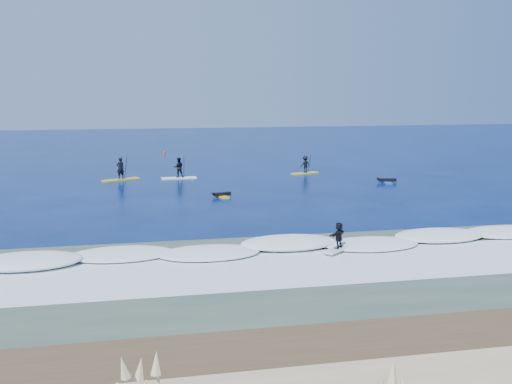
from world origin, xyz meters
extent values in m
plane|color=#031241|center=(0.00, 0.00, 0.00)|extent=(160.00, 160.00, 0.00)
cube|color=#483321|center=(0.00, -21.50, 0.00)|extent=(90.00, 5.00, 0.08)
cube|color=#354839|center=(0.00, -14.00, 0.01)|extent=(90.00, 13.00, 0.01)
cube|color=white|center=(0.00, -10.00, 0.00)|extent=(40.00, 6.00, 0.30)
cube|color=silver|center=(0.00, -13.00, 0.00)|extent=(34.00, 5.00, 0.02)
cube|color=gold|center=(-7.84, 13.44, 0.05)|extent=(3.24, 2.16, 0.11)
imported|color=black|center=(-7.84, 13.44, 1.03)|extent=(0.80, 0.70, 1.85)
cylinder|color=black|center=(-7.41, 13.66, 0.97)|extent=(0.37, 0.68, 2.16)
cube|color=black|center=(-7.41, 13.66, -0.05)|extent=(0.13, 0.03, 0.32)
cube|color=white|center=(-2.93, 13.43, 0.05)|extent=(3.02, 0.79, 0.10)
imported|color=black|center=(-2.93, 13.43, 0.97)|extent=(0.85, 0.67, 1.73)
cylinder|color=black|center=(-2.47, 13.44, 0.90)|extent=(0.05, 0.69, 2.02)
cube|color=black|center=(-2.47, 13.44, -0.05)|extent=(0.12, 0.03, 0.30)
cube|color=gold|center=(8.64, 14.10, 0.04)|extent=(2.75, 1.45, 0.09)
imported|color=black|center=(8.64, 14.10, 0.86)|extent=(1.12, 0.84, 1.54)
cylinder|color=black|center=(9.02, 14.23, 0.80)|extent=(0.22, 0.60, 1.79)
cube|color=black|center=(9.02, 14.23, -0.04)|extent=(0.11, 0.03, 0.27)
cube|color=gold|center=(-0.48, 4.15, 0.04)|extent=(1.07, 1.91, 0.09)
cube|color=black|center=(-0.40, 4.18, 0.19)|extent=(1.32, 0.73, 0.21)
sphere|color=black|center=(-1.08, 3.95, 0.28)|extent=(0.21, 0.21, 0.21)
cube|color=blue|center=(13.88, 7.92, 0.05)|extent=(0.91, 2.12, 0.10)
cube|color=black|center=(13.97, 7.90, 0.22)|extent=(1.47, 0.62, 0.24)
sphere|color=black|center=(13.18, 8.05, 0.31)|extent=(0.24, 0.24, 0.24)
cube|color=silver|center=(3.03, -11.17, 0.20)|extent=(1.76, 1.54, 0.10)
imported|color=black|center=(3.03, -11.17, 0.86)|extent=(1.13, 1.00, 1.24)
cylinder|color=red|center=(-3.49, 31.82, 0.20)|extent=(0.24, 0.24, 0.39)
cone|color=red|center=(-3.49, 31.82, 0.49)|extent=(0.17, 0.17, 0.19)
camera|label=1|loc=(-5.78, -35.87, 7.59)|focal=40.00mm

